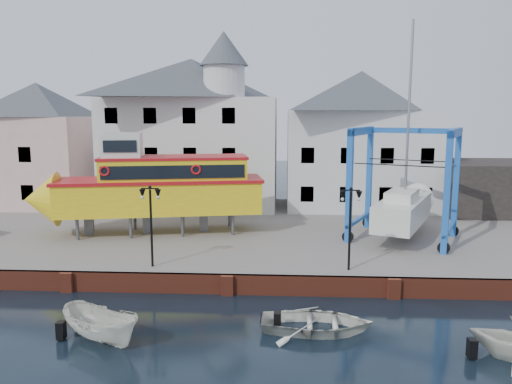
{
  "coord_description": "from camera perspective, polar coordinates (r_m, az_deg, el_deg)",
  "views": [
    {
      "loc": [
        2.73,
        -23.17,
        8.78
      ],
      "look_at": [
        1.0,
        7.0,
        4.0
      ],
      "focal_mm": 35.0,
      "sensor_mm": 36.0,
      "label": 1
    }
  ],
  "objects": [
    {
      "name": "ground",
      "position": [
        24.93,
        -3.28,
        -11.65
      ],
      "size": [
        140.0,
        140.0,
        0.0
      ],
      "primitive_type": "plane",
      "color": "black",
      "rests_on": "ground"
    },
    {
      "name": "hardstanding",
      "position": [
        35.26,
        -1.25,
        -4.59
      ],
      "size": [
        44.0,
        22.0,
        1.0
      ],
      "primitive_type": "cube",
      "color": "slate",
      "rests_on": "ground"
    },
    {
      "name": "quay_wall",
      "position": [
        24.85,
        -3.27,
        -10.49
      ],
      "size": [
        44.0,
        0.47,
        1.0
      ],
      "color": "maroon",
      "rests_on": "ground"
    },
    {
      "name": "building_pink",
      "position": [
        46.17,
        -23.5,
        4.98
      ],
      "size": [
        8.0,
        7.0,
        10.3
      ],
      "color": "#CCA79E",
      "rests_on": "hardstanding"
    },
    {
      "name": "building_white_main",
      "position": [
        42.28,
        -7.13,
        6.97
      ],
      "size": [
        14.0,
        8.3,
        14.0
      ],
      "color": "silver",
      "rests_on": "hardstanding"
    },
    {
      "name": "building_white_right",
      "position": [
        42.69,
        11.79,
        5.87
      ],
      "size": [
        12.0,
        8.0,
        11.2
      ],
      "color": "silver",
      "rests_on": "hardstanding"
    },
    {
      "name": "shed_dark",
      "position": [
        43.72,
        25.09,
        0.54
      ],
      "size": [
        8.0,
        7.0,
        4.0
      ],
      "primitive_type": "cube",
      "color": "black",
      "rests_on": "hardstanding"
    },
    {
      "name": "lamp_post_left",
      "position": [
        25.7,
        -11.96,
        -1.54
      ],
      "size": [
        1.12,
        0.32,
        4.2
      ],
      "color": "black",
      "rests_on": "hardstanding"
    },
    {
      "name": "lamp_post_right",
      "position": [
        25.02,
        10.74,
        -1.78
      ],
      "size": [
        1.12,
        0.32,
        4.2
      ],
      "color": "black",
      "rests_on": "hardstanding"
    },
    {
      "name": "tour_boat",
      "position": [
        33.06,
        -12.4,
        0.62
      ],
      "size": [
        15.44,
        6.38,
        6.55
      ],
      "rotation": [
        0.0,
        0.0,
        0.19
      ],
      "color": "#59595E",
      "rests_on": "hardstanding"
    },
    {
      "name": "travel_lift",
      "position": [
        32.91,
        16.73,
        -1.12
      ],
      "size": [
        7.63,
        8.95,
        13.3
      ],
      "rotation": [
        0.0,
        0.0,
        -0.42
      ],
      "color": "#115BAD",
      "rests_on": "hardstanding"
    },
    {
      "name": "motorboat_a",
      "position": [
        21.17,
        -17.22,
        -15.94
      ],
      "size": [
        4.14,
        3.28,
        1.52
      ],
      "primitive_type": "imported",
      "rotation": [
        0.0,
        0.0,
        1.04
      ],
      "color": "silver",
      "rests_on": "ground"
    },
    {
      "name": "motorboat_b",
      "position": [
        21.27,
        6.92,
        -15.47
      ],
      "size": [
        4.65,
        3.38,
        0.94
      ],
      "primitive_type": "imported",
      "rotation": [
        0.0,
        0.0,
        1.54
      ],
      "color": "silver",
      "rests_on": "ground"
    }
  ]
}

